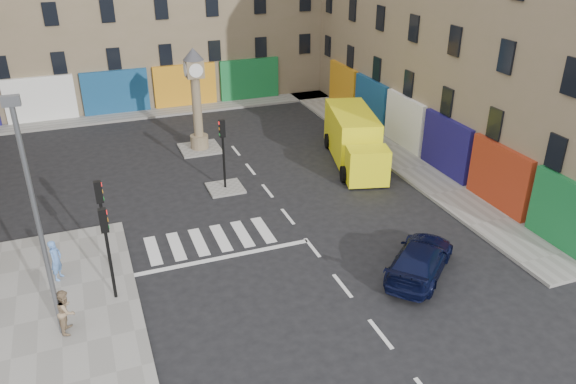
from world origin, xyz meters
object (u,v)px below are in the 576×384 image
traffic_light_left_near (107,240)px  navy_sedan (420,259)px  clock_pillar (196,93)px  traffic_light_island (223,143)px  traffic_light_left_far (102,210)px  pedestrian_blue (56,260)px  yellow_van (354,139)px  pedestrian_tan (66,311)px  lamp_post (36,212)px

traffic_light_left_near → navy_sedan: size_ratio=0.80×
traffic_light_left_near → clock_pillar: bearing=65.5°
traffic_light_left_near → traffic_light_island: size_ratio=1.00×
traffic_light_left_near → traffic_light_left_far: (0.00, 2.40, 0.00)m
clock_pillar → pedestrian_blue: size_ratio=3.62×
traffic_light_left_near → traffic_light_island: bearing=51.1°
traffic_light_left_far → yellow_van: bearing=24.4°
yellow_van → pedestrian_tan: (-16.00, -10.27, -0.40)m
lamp_post → traffic_light_left_far: bearing=63.4°
traffic_light_island → navy_sedan: traffic_light_island is taller
traffic_light_left_near → traffic_light_left_far: same height
navy_sedan → traffic_light_left_far: bearing=24.8°
clock_pillar → navy_sedan: 17.36m
clock_pillar → navy_sedan: bearing=-72.2°
traffic_light_left_far → navy_sedan: 12.68m
traffic_light_left_near → traffic_light_island: (6.30, 7.80, -0.03)m
traffic_light_left_far → clock_pillar: 13.05m
pedestrian_blue → traffic_light_left_near: bearing=-110.1°
traffic_light_left_far → pedestrian_tan: size_ratio=2.28×
traffic_light_left_far → yellow_van: size_ratio=0.47×
clock_pillar → navy_sedan: size_ratio=1.31×
clock_pillar → pedestrian_tan: bearing=-117.7°
traffic_light_island → pedestrian_tan: (-7.96, -9.16, -1.63)m
pedestrian_blue → clock_pillar: bearing=-9.1°
clock_pillar → pedestrian_blue: clock_pillar is taller
navy_sedan → yellow_van: (2.81, 11.41, 0.69)m
clock_pillar → pedestrian_blue: bearing=-125.0°
yellow_van → pedestrian_blue: 17.69m
traffic_light_left_far → navy_sedan: (11.53, -4.91, -1.95)m
traffic_light_left_near → yellow_van: (14.34, 8.90, -1.26)m
lamp_post → pedestrian_blue: size_ratio=4.93×
traffic_light_left_near → pedestrian_tan: traffic_light_left_near is taller
traffic_light_left_far → pedestrian_blue: (-1.95, -0.38, -1.63)m
lamp_post → clock_pillar: size_ratio=1.36×
clock_pillar → pedestrian_blue: (-8.25, -11.78, -2.56)m
traffic_light_left_near → clock_pillar: 15.19m
traffic_light_left_far → lamp_post: (-1.90, -3.80, 2.17)m
traffic_light_left_near → pedestrian_tan: (-1.66, -1.36, -1.66)m
yellow_van → pedestrian_blue: bearing=-142.5°
traffic_light_island → pedestrian_tan: 12.25m
traffic_light_left_near → pedestrian_blue: (-1.95, 2.02, -1.63)m
yellow_van → traffic_light_island: bearing=-157.6°
traffic_light_island → pedestrian_blue: (-8.25, -5.78, -1.60)m
traffic_light_left_far → lamp_post: bearing=-116.6°
traffic_light_left_near → traffic_light_left_far: bearing=90.0°
traffic_light_left_far → yellow_van: (14.34, 6.50, -1.26)m
navy_sedan → pedestrian_blue: pedestrian_blue is taller
traffic_light_left_far → traffic_light_island: bearing=40.6°
lamp_post → pedestrian_tan: bearing=8.8°
pedestrian_tan → yellow_van: bearing=-46.3°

